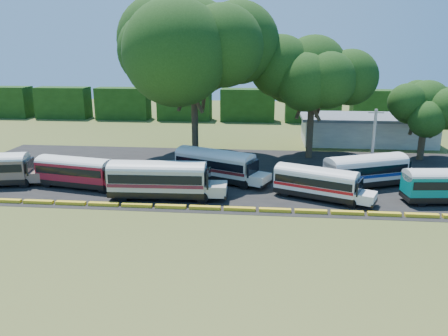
# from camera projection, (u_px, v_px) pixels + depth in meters

# --- Properties ---
(ground) EXTENTS (160.00, 160.00, 0.00)m
(ground) POSITION_uv_depth(u_px,v_px,m) (221.00, 214.00, 36.46)
(ground) COLOR #364B19
(ground) RESTS_ON ground
(asphalt_strip) EXTENTS (64.00, 24.00, 0.02)m
(asphalt_strip) POSITION_uv_depth(u_px,v_px,m) (241.00, 174.00, 47.87)
(asphalt_strip) COLOR black
(asphalt_strip) RESTS_ON ground
(curb) EXTENTS (53.70, 0.45, 0.30)m
(curb) POSITION_uv_depth(u_px,v_px,m) (222.00, 208.00, 37.38)
(curb) COLOR yellow
(curb) RESTS_ON ground
(terminal_building) EXTENTS (19.00, 9.00, 4.00)m
(terminal_building) POSITION_uv_depth(u_px,v_px,m) (366.00, 129.00, 62.98)
(terminal_building) COLOR silver
(terminal_building) RESTS_ON ground
(treeline_backdrop) EXTENTS (130.00, 4.00, 6.00)m
(treeline_backdrop) POSITION_uv_depth(u_px,v_px,m) (248.00, 105.00, 81.68)
(treeline_backdrop) COLOR #16330E
(treeline_backdrop) RESTS_ON ground
(bus_red) EXTENTS (9.63, 4.07, 3.08)m
(bus_red) POSITION_uv_depth(u_px,v_px,m) (77.00, 170.00, 43.01)
(bus_red) COLOR black
(bus_red) RESTS_ON ground
(bus_cream_west) EXTENTS (10.85, 3.03, 3.54)m
(bus_cream_west) POSITION_uv_depth(u_px,v_px,m) (160.00, 178.00, 39.75)
(bus_cream_west) COLOR black
(bus_cream_west) RESTS_ON ground
(bus_cream_east) EXTENTS (10.30, 6.45, 3.35)m
(bus_cream_east) POSITION_uv_depth(u_px,v_px,m) (217.00, 164.00, 44.98)
(bus_cream_east) COLOR black
(bus_cream_east) RESTS_ON ground
(bus_white_red) EXTENTS (9.21, 5.63, 2.98)m
(bus_white_red) POSITION_uv_depth(u_px,v_px,m) (318.00, 181.00, 39.71)
(bus_white_red) COLOR black
(bus_white_red) RESTS_ON ground
(bus_white_blue) EXTENTS (10.19, 6.19, 3.30)m
(bus_white_blue) POSITION_uv_depth(u_px,v_px,m) (368.00, 169.00, 43.05)
(bus_white_blue) COLOR black
(bus_white_blue) RESTS_ON ground
(tree_west) EXTENTS (15.17, 15.17, 19.01)m
(tree_west) POSITION_uv_depth(u_px,v_px,m) (194.00, 48.00, 50.29)
(tree_west) COLOR #382D1C
(tree_west) RESTS_ON ground
(tree_center) EXTENTS (10.85, 10.85, 14.95)m
(tree_center) POSITION_uv_depth(u_px,v_px,m) (313.00, 69.00, 52.26)
(tree_center) COLOR #382D1C
(tree_center) RESTS_ON ground
(tree_east) EXTENTS (7.39, 7.39, 9.74)m
(tree_east) POSITION_uv_depth(u_px,v_px,m) (427.00, 103.00, 52.29)
(tree_east) COLOR #382D1C
(tree_east) RESTS_ON ground
(utility_pole) EXTENTS (1.60, 0.30, 7.40)m
(utility_pole) POSITION_uv_depth(u_px,v_px,m) (373.00, 143.00, 45.36)
(utility_pole) COLOR gray
(utility_pole) RESTS_ON ground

